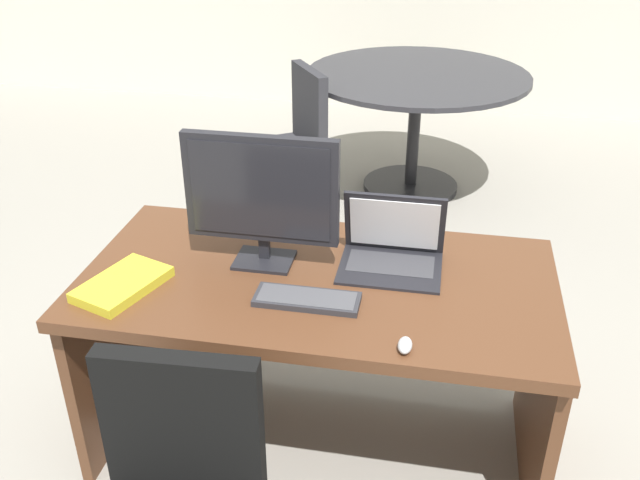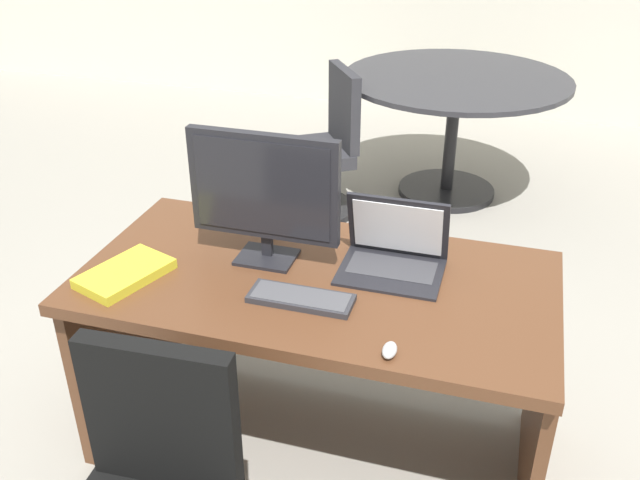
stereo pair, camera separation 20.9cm
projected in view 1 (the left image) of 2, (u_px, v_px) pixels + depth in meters
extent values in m
plane|color=gray|center=(367.00, 251.00, 3.99)|extent=(12.00, 12.00, 0.00)
cube|color=#56331E|center=(318.00, 283.00, 2.35)|extent=(1.59, 0.82, 0.04)
cube|color=#56331E|center=(119.00, 344.00, 2.65)|extent=(0.04, 0.72, 0.70)
cube|color=#56331E|center=(538.00, 395.00, 2.40)|extent=(0.04, 0.72, 0.70)
cube|color=#56331E|center=(332.00, 313.00, 2.78)|extent=(1.40, 0.02, 0.49)
cube|color=black|center=(264.00, 260.00, 2.42)|extent=(0.20, 0.16, 0.01)
cube|color=black|center=(265.00, 247.00, 2.41)|extent=(0.04, 0.02, 0.08)
cube|color=black|center=(261.00, 189.00, 2.29)|extent=(0.52, 0.04, 0.37)
cube|color=black|center=(260.00, 191.00, 2.28)|extent=(0.47, 0.00, 0.33)
cube|color=black|center=(390.00, 268.00, 2.38)|extent=(0.35, 0.27, 0.01)
cube|color=#38383D|center=(391.00, 264.00, 2.39)|extent=(0.30, 0.15, 0.00)
cube|color=black|center=(395.00, 223.00, 2.40)|extent=(0.35, 0.09, 0.25)
cube|color=white|center=(394.00, 224.00, 2.39)|extent=(0.31, 0.07, 0.20)
cube|color=#2D2D33|center=(307.00, 299.00, 2.20)|extent=(0.34, 0.12, 0.02)
cube|color=#47474C|center=(307.00, 297.00, 2.20)|extent=(0.31, 0.10, 0.00)
ellipsoid|color=#B7BABF|center=(405.00, 345.00, 1.98)|extent=(0.04, 0.07, 0.03)
cylinder|color=#2D2D33|center=(266.00, 225.00, 2.65)|extent=(0.12, 0.12, 0.01)
cylinder|color=#2D2D33|center=(265.00, 197.00, 2.60)|extent=(0.02, 0.02, 0.22)
sphere|color=#2D2D33|center=(261.00, 163.00, 2.50)|extent=(0.11, 0.11, 0.11)
cube|color=yellow|center=(122.00, 284.00, 2.27)|extent=(0.27, 0.34, 0.03)
cube|color=black|center=(182.00, 427.00, 1.85)|extent=(0.44, 0.08, 0.47)
cylinder|color=black|center=(410.00, 186.00, 4.73)|extent=(0.63, 0.63, 0.04)
cylinder|color=black|center=(414.00, 132.00, 4.54)|extent=(0.08, 0.08, 0.72)
cylinder|color=#2D2D33|center=(418.00, 75.00, 4.36)|extent=(1.40, 1.40, 0.03)
cylinder|color=black|center=(278.00, 209.00, 4.41)|extent=(0.56, 0.56, 0.04)
cylinder|color=black|center=(277.00, 184.00, 4.32)|extent=(0.05, 0.05, 0.31)
cube|color=#2D2D33|center=(276.00, 155.00, 4.23)|extent=(0.64, 0.64, 0.08)
cube|color=#2D2D33|center=(309.00, 107.00, 4.17)|extent=(0.29, 0.40, 0.47)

